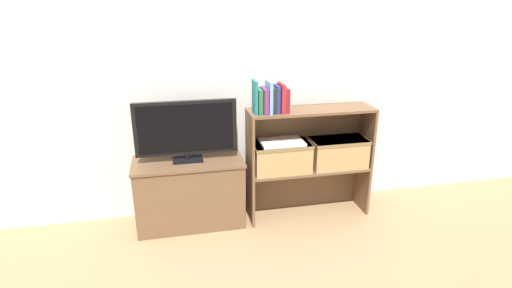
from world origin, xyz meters
TOP-DOWN VIEW (x-y plane):
  - ground_plane at (0.00, 0.00)m, footprint 16.00×16.00m
  - wall_back at (0.00, 0.41)m, footprint 10.00×0.05m
  - tv_stand at (-0.51, 0.19)m, footprint 0.82×0.39m
  - tv at (-0.51, 0.18)m, footprint 0.74×0.14m
  - bookshelf_lower_tier at (0.43, 0.20)m, footprint 0.97×0.28m
  - bookshelf_upper_tier at (0.43, 0.20)m, footprint 0.97×0.28m
  - book_teal at (-0.02, 0.10)m, footprint 0.02×0.13m
  - book_forest at (0.02, 0.10)m, footprint 0.03×0.14m
  - book_plum at (0.05, 0.10)m, footprint 0.03×0.16m
  - book_skyblue at (0.09, 0.10)m, footprint 0.02×0.16m
  - book_charcoal at (0.12, 0.10)m, footprint 0.02×0.13m
  - book_navy at (0.15, 0.10)m, footprint 0.03×0.12m
  - book_crimson at (0.18, 0.10)m, footprint 0.03×0.15m
  - book_maroon at (0.21, 0.10)m, footprint 0.04×0.12m
  - storage_basket_left at (0.20, 0.12)m, footprint 0.44×0.25m
  - storage_basket_right at (0.66, 0.12)m, footprint 0.44×0.25m
  - laptop at (0.20, 0.12)m, footprint 0.33×0.23m

SIDE VIEW (x-z plane):
  - ground_plane at x=0.00m, z-range 0.00..0.00m
  - bookshelf_lower_tier at x=0.43m, z-range 0.06..0.46m
  - tv_stand at x=-0.51m, z-range 0.00..0.53m
  - storage_basket_left at x=0.20m, z-range 0.42..0.64m
  - storage_basket_right at x=0.66m, z-range 0.42..0.64m
  - laptop at x=0.20m, z-range 0.63..0.65m
  - bookshelf_upper_tier at x=0.43m, z-range 0.47..0.95m
  - tv at x=-0.51m, z-range 0.54..1.00m
  - book_maroon at x=0.21m, z-range 0.88..1.06m
  - book_forest at x=0.02m, z-range 0.88..1.06m
  - book_plum at x=0.05m, z-range 0.88..1.07m
  - book_charcoal at x=0.12m, z-range 0.88..1.07m
  - book_navy at x=0.15m, z-range 0.88..1.08m
  - book_crimson at x=0.18m, z-range 0.88..1.09m
  - book_skyblue at x=0.09m, z-range 0.88..1.12m
  - book_teal at x=-0.02m, z-range 0.88..1.12m
  - wall_back at x=0.00m, z-range 0.00..2.40m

